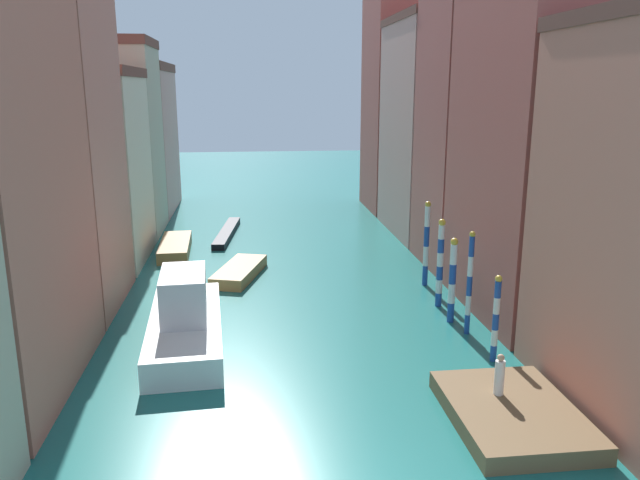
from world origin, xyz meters
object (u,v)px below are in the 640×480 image
mooring_pole_4 (426,243)px  vaporetto_white (185,320)px  person_on_dock (499,376)px  mooring_pole_0 (496,318)px  waterfront_dock (512,414)px  gondola_black (227,233)px  motorboat_1 (239,271)px  mooring_pole_1 (470,282)px  mooring_pole_3 (440,262)px  motorboat_0 (175,247)px  mooring_pole_2 (452,279)px

mooring_pole_4 → vaporetto_white: bearing=-152.3°
person_on_dock → mooring_pole_0: 4.41m
person_on_dock → vaporetto_white: 14.22m
person_on_dock → waterfront_dock: bearing=-77.2°
person_on_dock → gondola_black: 30.95m
mooring_pole_0 → motorboat_1: mooring_pole_0 is taller
mooring_pole_0 → mooring_pole_4: 10.69m
mooring_pole_1 → motorboat_1: 15.37m
mooring_pole_3 → motorboat_0: mooring_pole_3 is taller
person_on_dock → mooring_pole_3: size_ratio=0.32×
mooring_pole_2 → gondola_black: mooring_pole_2 is taller
mooring_pole_3 → gondola_black: 21.62m
person_on_dock → mooring_pole_4: size_ratio=0.31×
mooring_pole_2 → motorboat_1: size_ratio=0.71×
waterfront_dock → mooring_pole_2: size_ratio=1.36×
mooring_pole_4 → gondola_black: 18.89m
mooring_pole_1 → waterfront_dock: bearing=-98.6°
gondola_black → mooring_pole_1: bearing=-61.0°
mooring_pole_0 → motorboat_0: 25.49m
waterfront_dock → motorboat_1: (-9.77, 18.58, 0.02)m
mooring_pole_0 → motorboat_0: size_ratio=0.57×
mooring_pole_3 → mooring_pole_0: bearing=-87.7°
mooring_pole_1 → person_on_dock: bearing=-101.1°
mooring_pole_3 → gondola_black: (-11.88, 17.92, -2.23)m
vaporetto_white → motorboat_1: size_ratio=1.62×
mooring_pole_0 → mooring_pole_4: (0.02, 10.68, 0.62)m
motorboat_1 → mooring_pole_0: bearing=-50.9°
mooring_pole_0 → motorboat_0: bearing=128.1°
mooring_pole_0 → gondola_black: 27.79m
person_on_dock → vaporetto_white: bearing=147.2°
mooring_pole_0 → vaporetto_white: bearing=165.0°
gondola_black → motorboat_1: 11.37m
mooring_pole_3 → waterfront_dock: bearing=-94.8°
mooring_pole_2 → mooring_pole_3: bearing=87.9°
person_on_dock → mooring_pole_1: size_ratio=0.31×
waterfront_dock → mooring_pole_0: size_ratio=1.53×
person_on_dock → mooring_pole_0: size_ratio=0.40×
motorboat_0 → vaporetto_white: bearing=-82.2°
mooring_pole_1 → mooring_pole_3: (-0.21, 3.90, -0.10)m
person_on_dock → mooring_pole_2: (1.12, 8.80, 0.85)m
mooring_pole_4 → mooring_pole_0: bearing=-90.1°
mooring_pole_0 → mooring_pole_3: size_ratio=0.80×
mooring_pole_0 → motorboat_1: size_ratio=0.63×
person_on_dock → mooring_pole_3: (1.20, 11.11, 1.08)m
mooring_pole_1 → mooring_pole_4: mooring_pole_4 is taller
waterfront_dock → vaporetto_white: (-12.14, 8.57, 0.78)m
person_on_dock → motorboat_0: size_ratio=0.23×
gondola_black → motorboat_0: (-3.53, -4.90, 0.18)m
mooring_pole_3 → motorboat_1: 12.82m
mooring_pole_2 → mooring_pole_3: 2.33m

